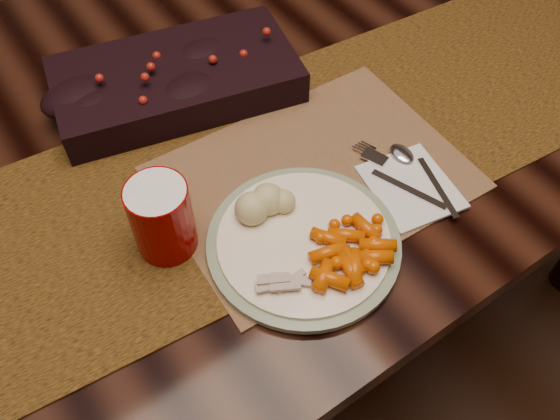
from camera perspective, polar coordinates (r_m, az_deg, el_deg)
floor at (r=1.60m, az=-4.38°, el=-10.52°), size 5.00×5.00×0.00m
dining_table at (r=1.28m, az=-5.41°, el=-3.01°), size 1.80×1.00×0.75m
table_runner at (r=0.88m, az=-5.09°, el=2.65°), size 1.92×0.56×0.00m
centerpiece at (r=1.00m, az=-10.01°, el=12.67°), size 0.43×0.28×0.08m
placemat_main at (r=0.89m, az=3.26°, el=3.16°), size 0.45×0.34×0.00m
dinner_plate at (r=0.81m, az=2.29°, el=-3.11°), size 0.32×0.32×0.01m
baby_carrots at (r=0.78m, az=6.67°, el=-4.20°), size 0.12×0.11×0.02m
mashed_potatoes at (r=0.80m, az=-0.94°, el=0.41°), size 0.08×0.08×0.04m
turkey_shreds at (r=0.75m, az=0.13°, el=-7.00°), size 0.09×0.08×0.02m
napkin at (r=0.89m, az=12.47°, el=2.21°), size 0.14×0.15×0.00m
fork at (r=0.89m, az=11.46°, el=2.76°), size 0.08×0.15×0.00m
spoon at (r=0.90m, az=13.87°, el=3.15°), size 0.07×0.15×0.00m
red_cup at (r=0.78m, az=-11.30°, el=-0.78°), size 0.08×0.08×0.11m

